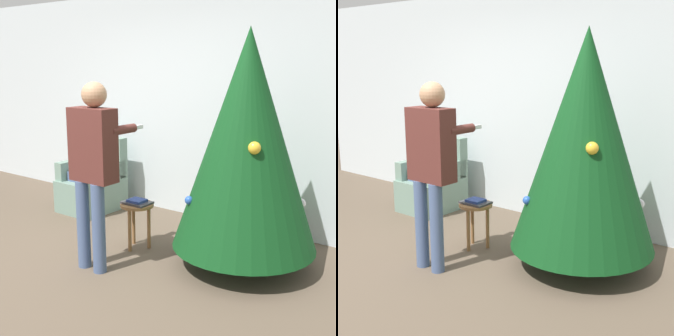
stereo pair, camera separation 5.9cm
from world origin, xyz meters
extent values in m
plane|color=brown|center=(0.00, 0.00, 0.00)|extent=(14.00, 14.00, 0.00)
cube|color=silver|center=(0.00, 2.23, 1.35)|extent=(8.00, 0.06, 2.70)
cylinder|color=brown|center=(1.29, 1.25, 0.10)|extent=(0.10, 0.10, 0.20)
cone|color=#0F4219|center=(1.29, 1.25, 1.18)|extent=(1.32, 1.32, 1.97)
sphere|color=gold|center=(1.50, 0.98, 1.18)|extent=(0.11, 0.11, 0.11)
sphere|color=#2856B2|center=(0.93, 0.88, 0.66)|extent=(0.08, 0.08, 0.08)
sphere|color=white|center=(1.54, 1.60, 0.92)|extent=(0.08, 0.08, 0.08)
sphere|color=white|center=(1.68, 1.63, 0.58)|extent=(0.09, 0.09, 0.09)
cube|color=gray|center=(-1.07, 1.61, 0.20)|extent=(0.60, 0.73, 0.41)
cube|color=gray|center=(-1.07, 1.91, 0.66)|extent=(0.60, 0.14, 0.51)
cube|color=gray|center=(-1.32, 1.61, 0.52)|extent=(0.12, 0.66, 0.23)
cube|color=gray|center=(-0.83, 1.61, 0.52)|extent=(0.12, 0.66, 0.23)
cylinder|color=#475B84|center=(-1.17, 1.41, 0.20)|extent=(0.11, 0.11, 0.41)
cylinder|color=#475B84|center=(-0.97, 1.41, 0.20)|extent=(0.11, 0.11, 0.41)
cube|color=#475B84|center=(-1.07, 1.56, 0.47)|extent=(0.32, 0.40, 0.12)
cube|color=gray|center=(-1.07, 1.71, 0.78)|extent=(0.36, 0.20, 0.50)
sphere|color=tan|center=(-1.07, 1.71, 1.13)|extent=(0.20, 0.20, 0.20)
cylinder|color=#475B84|center=(0.13, 0.35, 0.41)|extent=(0.12, 0.12, 0.82)
cylinder|color=#475B84|center=(0.32, 0.35, 0.41)|extent=(0.12, 0.12, 0.82)
cube|color=#562823|center=(0.23, 0.41, 1.15)|extent=(0.43, 0.20, 0.65)
sphere|color=tan|center=(0.23, 0.44, 1.59)|extent=(0.22, 0.22, 0.22)
cylinder|color=#562823|center=(0.04, 0.60, 1.28)|extent=(0.08, 0.30, 0.08)
cylinder|color=#562823|center=(0.41, 0.60, 1.28)|extent=(0.08, 0.30, 0.08)
cube|color=white|center=(0.41, 0.79, 1.28)|extent=(0.04, 0.14, 0.04)
cylinder|color=olive|center=(0.23, 0.99, 0.46)|extent=(0.34, 0.34, 0.03)
cylinder|color=olive|center=(0.23, 0.87, 0.22)|extent=(0.04, 0.04, 0.44)
cylinder|color=olive|center=(0.33, 1.05, 0.22)|extent=(0.04, 0.04, 0.44)
cylinder|color=olive|center=(0.12, 1.05, 0.22)|extent=(0.04, 0.04, 0.44)
cube|color=#38383D|center=(0.23, 0.99, 0.48)|extent=(0.28, 0.21, 0.02)
cube|color=navy|center=(0.23, 0.99, 0.50)|extent=(0.17, 0.15, 0.02)
camera|label=1|loc=(3.17, -2.44, 1.86)|focal=50.00mm
camera|label=2|loc=(3.22, -2.40, 1.86)|focal=50.00mm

